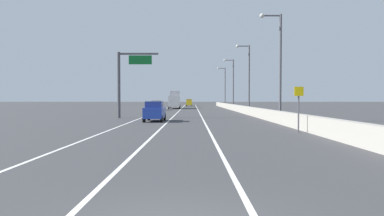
% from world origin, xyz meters
% --- Properties ---
extents(ground_plane, '(320.00, 320.00, 0.00)m').
position_xyz_m(ground_plane, '(0.00, 64.00, 0.00)').
color(ground_plane, '#38383A').
extents(lane_stripe_left, '(0.16, 130.00, 0.00)m').
position_xyz_m(lane_stripe_left, '(-5.50, 55.00, 0.00)').
color(lane_stripe_left, silver).
rests_on(lane_stripe_left, ground_plane).
extents(lane_stripe_center, '(0.16, 130.00, 0.00)m').
position_xyz_m(lane_stripe_center, '(-2.00, 55.00, 0.00)').
color(lane_stripe_center, silver).
rests_on(lane_stripe_center, ground_plane).
extents(lane_stripe_right, '(0.16, 130.00, 0.00)m').
position_xyz_m(lane_stripe_right, '(1.50, 55.00, 0.00)').
color(lane_stripe_right, silver).
rests_on(lane_stripe_right, ground_plane).
extents(jersey_barrier_right, '(0.60, 120.00, 1.10)m').
position_xyz_m(jersey_barrier_right, '(8.19, 40.00, 0.55)').
color(jersey_barrier_right, '#9E998E').
rests_on(jersey_barrier_right, ground_plane).
extents(overhead_sign_gantry, '(4.68, 0.36, 7.50)m').
position_xyz_m(overhead_sign_gantry, '(-7.26, 33.15, 4.73)').
color(overhead_sign_gantry, '#47474C').
rests_on(overhead_sign_gantry, ground_plane).
extents(speed_advisory_sign, '(0.60, 0.11, 3.00)m').
position_xyz_m(speed_advisory_sign, '(7.29, 16.80, 1.76)').
color(speed_advisory_sign, '#4C4C51').
rests_on(speed_advisory_sign, ground_plane).
extents(lamp_post_right_second, '(2.14, 0.44, 10.40)m').
position_xyz_m(lamp_post_right_second, '(8.60, 27.39, 5.96)').
color(lamp_post_right_second, '#4C4C51').
rests_on(lamp_post_right_second, ground_plane).
extents(lamp_post_right_third, '(2.14, 0.44, 10.40)m').
position_xyz_m(lamp_post_right_third, '(8.76, 46.22, 5.96)').
color(lamp_post_right_third, '#4C4C51').
rests_on(lamp_post_right_third, ground_plane).
extents(lamp_post_right_fourth, '(2.14, 0.44, 10.40)m').
position_xyz_m(lamp_post_right_fourth, '(8.66, 65.05, 5.96)').
color(lamp_post_right_fourth, '#4C4C51').
rests_on(lamp_post_right_fourth, ground_plane).
extents(lamp_post_right_fifth, '(2.14, 0.44, 10.40)m').
position_xyz_m(lamp_post_right_fifth, '(8.80, 83.88, 5.96)').
color(lamp_post_right_fifth, '#4C4C51').
rests_on(lamp_post_right_fifth, ground_plane).
extents(car_yellow_0, '(1.84, 4.75, 2.08)m').
position_xyz_m(car_yellow_0, '(-0.52, 94.32, 1.04)').
color(car_yellow_0, gold).
rests_on(car_yellow_0, ground_plane).
extents(car_silver_1, '(1.94, 4.14, 1.87)m').
position_xyz_m(car_silver_1, '(-6.53, 59.67, 0.93)').
color(car_silver_1, '#B7B7BC').
rests_on(car_silver_1, ground_plane).
extents(car_blue_2, '(1.89, 4.07, 1.96)m').
position_xyz_m(car_blue_2, '(-3.32, 27.71, 0.97)').
color(car_blue_2, '#1E389E').
rests_on(car_blue_2, ground_plane).
extents(box_truck, '(2.64, 8.99, 3.94)m').
position_xyz_m(box_truck, '(-3.56, 70.09, 1.79)').
color(box_truck, silver).
rests_on(box_truck, ground_plane).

